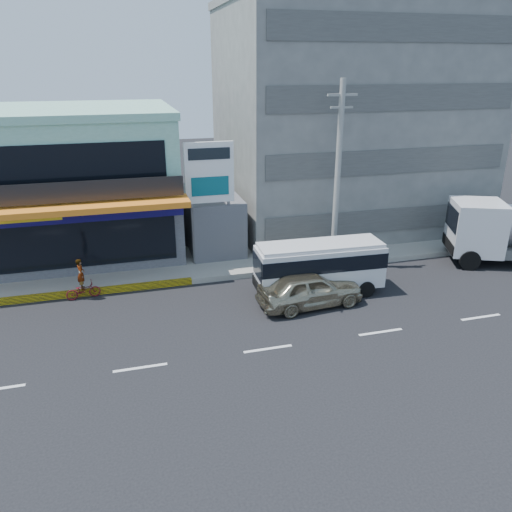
{
  "coord_description": "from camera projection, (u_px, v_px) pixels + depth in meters",
  "views": [
    {
      "loc": [
        -5.04,
        -16.49,
        10.68
      ],
      "look_at": [
        0.77,
        4.57,
        2.2
      ],
      "focal_mm": 35.0,
      "sensor_mm": 36.0,
      "label": 1
    }
  ],
  "objects": [
    {
      "name": "satellite_dish",
      "position": [
        213.0,
        196.0,
        28.53
      ],
      "size": [
        1.5,
        1.5,
        0.15
      ],
      "primitive_type": "cylinder",
      "color": "slate",
      "rests_on": "gap_structure"
    },
    {
      "name": "utility_pole_near",
      "position": [
        338.0,
        176.0,
        26.21
      ],
      "size": [
        1.6,
        0.3,
        10.0
      ],
      "color": "#999993",
      "rests_on": "ground"
    },
    {
      "name": "minibus",
      "position": [
        320.0,
        264.0,
        24.27
      ],
      "size": [
        6.3,
        2.39,
        2.6
      ],
      "color": "silver",
      "rests_on": "ground"
    },
    {
      "name": "motorcycle_rider",
      "position": [
        83.0,
        285.0,
        24.0
      ],
      "size": [
        1.66,
        0.79,
        2.05
      ],
      "color": "#5D0D14",
      "rests_on": "ground"
    },
    {
      "name": "sedan",
      "position": [
        310.0,
        289.0,
        23.23
      ],
      "size": [
        5.12,
        2.4,
        1.69
      ],
      "primitive_type": "imported",
      "rotation": [
        0.0,
        0.0,
        1.65
      ],
      "color": "tan",
      "rests_on": "ground"
    },
    {
      "name": "gap_structure",
      "position": [
        211.0,
        221.0,
        30.09
      ],
      "size": [
        3.0,
        6.0,
        3.5
      ],
      "primitive_type": "cube",
      "color": "#424246",
      "rests_on": "ground"
    },
    {
      "name": "ground",
      "position": [
        268.0,
        349.0,
        19.93
      ],
      "size": [
        120.0,
        120.0,
        0.0
      ],
      "primitive_type": "plane",
      "color": "black",
      "rests_on": "ground"
    },
    {
      "name": "sidewalk",
      "position": [
        303.0,
        252.0,
        29.66
      ],
      "size": [
        70.0,
        5.0,
        0.3
      ],
      "primitive_type": "cube",
      "color": "gray",
      "rests_on": "ground"
    },
    {
      "name": "billboard",
      "position": [
        210.0,
        180.0,
        26.3
      ],
      "size": [
        2.6,
        0.18,
        6.9
      ],
      "color": "gray",
      "rests_on": "ground"
    },
    {
      "name": "concrete_building",
      "position": [
        348.0,
        122.0,
        33.36
      ],
      "size": [
        16.0,
        12.0,
        14.0
      ],
      "primitive_type": "cube",
      "color": "gray",
      "rests_on": "ground"
    },
    {
      "name": "shop_building",
      "position": [
        68.0,
        186.0,
        29.04
      ],
      "size": [
        12.4,
        11.7,
        8.0
      ],
      "color": "#424246",
      "rests_on": "ground"
    }
  ]
}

